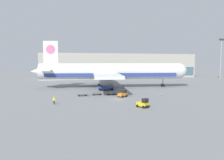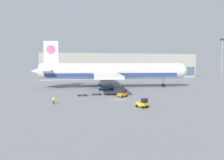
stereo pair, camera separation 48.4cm
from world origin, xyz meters
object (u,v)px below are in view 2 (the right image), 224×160
Objects in this scene: traffic_cone_near at (161,95)px; baggage_dolly_third at (111,93)px; light_mast at (222,56)px; ground_crew_near at (54,100)px; baggage_tug_mid at (143,103)px; baggage_dolly_second at (97,94)px; baggage_dolly_lead at (82,95)px; airplane_main at (109,72)px; baggage_tug_foreground at (123,94)px; scissor_lift_loader at (106,84)px.

baggage_dolly_third is at bearing 157.05° from traffic_cone_near.
ground_crew_near is at bearing -151.39° from light_mast.
baggage_tug_mid reaches higher than baggage_dolly_second.
light_mast reaches higher than baggage_dolly_lead.
ground_crew_near is (-20.17, -27.54, -4.80)m from airplane_main.
baggage_dolly_lead is 8.41m from baggage_dolly_third.
traffic_cone_near reaches higher than baggage_dolly_third.
traffic_cone_near is (13.18, -5.58, -0.04)m from baggage_dolly_third.
light_mast is 74.28m from traffic_cone_near.
baggage_tug_mid is at bearing -141.03° from light_mast.
baggage_dolly_second is at bearing 68.18° from ground_crew_near.
ground_crew_near is (-88.28, -48.15, -11.71)m from light_mast.
light_mast is 0.38× the size of airplane_main.
light_mast is 31.06× the size of traffic_cone_near.
baggage_dolly_second is at bearing 168.68° from baggage_tug_mid.
baggage_tug_foreground is 0.75× the size of baggage_dolly_second.
baggage_dolly_lead is 22.34m from traffic_cone_near.
scissor_lift_loader is 8.01× the size of traffic_cone_near.
ground_crew_near reaches higher than traffic_cone_near.
airplane_main is 10.22× the size of scissor_lift_loader.
ground_crew_near is at bearing -141.45° from baggage_dolly_second.
ground_crew_near is at bearing -119.72° from scissor_lift_loader.
baggage_tug_foreground is at bearing 151.00° from baggage_tug_mid.
scissor_lift_loader reaches higher than baggage_dolly_lead.
baggage_dolly_second is 1.00× the size of baggage_dolly_third.
airplane_main is 15.41× the size of baggage_dolly_lead.
airplane_main reaches higher than baggage_dolly_second.
light_mast reaches higher than baggage_tug_mid.
light_mast is 3.88× the size of scissor_lift_loader.
baggage_dolly_lead is 2.12× the size of ground_crew_near.
ground_crew_near reaches higher than baggage_dolly_third.
baggage_tug_mid reaches higher than baggage_dolly_third.
airplane_main is at bearing 79.77° from ground_crew_near.
baggage_dolly_second is at bearing -107.66° from scissor_lift_loader.
airplane_main is 22.69m from baggage_tug_foreground.
baggage_tug_foreground is at bearing -28.34° from baggage_dolly_lead.
baggage_tug_mid is 17.35m from traffic_cone_near.
ground_crew_near is (-12.08, -10.94, 0.65)m from baggage_dolly_second.
light_mast is 77.00m from scissor_lift_loader.
baggage_dolly_second is at bearing -105.98° from airplane_main.
baggage_tug_mid is at bearing -76.42° from baggage_dolly_second.
baggage_tug_foreground is 4.00× the size of traffic_cone_near.
baggage_tug_foreground is (-70.04, -42.67, -11.88)m from light_mast.
baggage_dolly_lead is at bearing -154.79° from light_mast.
scissor_lift_loader reaches higher than baggage_tug_foreground.
baggage_dolly_second is (-5.08, -9.69, -1.68)m from scissor_lift_loader.
light_mast reaches higher than airplane_main.
baggage_dolly_second is at bearing 5.36° from baggage_dolly_lead.
baggage_dolly_lead is 4.30m from baggage_dolly_second.
light_mast is 101.24m from ground_crew_near.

